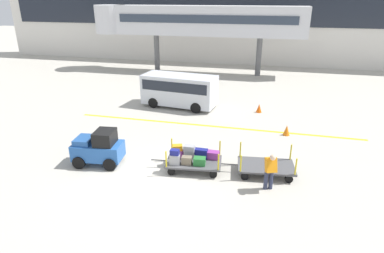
% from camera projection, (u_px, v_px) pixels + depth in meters
% --- Properties ---
extents(ground_plane, '(120.00, 120.00, 0.00)m').
position_uv_depth(ground_plane, '(146.00, 180.00, 13.28)').
color(ground_plane, '#B2ADA0').
extents(apron_lead_line, '(16.22, 0.30, 0.01)m').
position_uv_depth(apron_lead_line, '(213.00, 126.00, 18.74)').
color(apron_lead_line, yellow).
rests_on(apron_lead_line, ground_plane).
extents(terminal_building, '(52.68, 2.51, 9.77)m').
position_uv_depth(terminal_building, '(232.00, 16.00, 34.93)').
color(terminal_building, silver).
rests_on(terminal_building, ground_plane).
extents(jet_bridge, '(19.84, 3.00, 6.06)m').
position_uv_depth(jet_bridge, '(188.00, 21.00, 30.30)').
color(jet_bridge, silver).
rests_on(jet_bridge, ground_plane).
extents(baggage_tug, '(2.21, 1.43, 1.58)m').
position_uv_depth(baggage_tug, '(99.00, 148.00, 14.31)').
color(baggage_tug, '#2659A5').
rests_on(baggage_tug, ground_plane).
extents(baggage_cart_lead, '(3.06, 1.65, 1.10)m').
position_uv_depth(baggage_cart_lead, '(192.00, 158.00, 13.96)').
color(baggage_cart_lead, '#4C4C4F').
rests_on(baggage_cart_lead, ground_plane).
extents(baggage_cart_middle, '(3.06, 1.65, 1.10)m').
position_uv_depth(baggage_cart_middle, '(266.00, 166.00, 13.64)').
color(baggage_cart_middle, '#4C4C4F').
rests_on(baggage_cart_middle, ground_plane).
extents(baggage_handler, '(0.52, 0.53, 1.56)m').
position_uv_depth(baggage_handler, '(270.00, 170.00, 12.32)').
color(baggage_handler, '#2D334C').
rests_on(baggage_handler, ground_plane).
extents(shuttle_van, '(5.00, 2.48, 2.10)m').
position_uv_depth(shuttle_van, '(179.00, 88.00, 21.64)').
color(shuttle_van, silver).
rests_on(shuttle_van, ground_plane).
extents(safety_cone_near, '(0.36, 0.36, 0.55)m').
position_uv_depth(safety_cone_near, '(259.00, 108.00, 20.88)').
color(safety_cone_near, '#EA590F').
rests_on(safety_cone_near, ground_plane).
extents(safety_cone_far, '(0.36, 0.36, 0.55)m').
position_uv_depth(safety_cone_far, '(287.00, 130.00, 17.46)').
color(safety_cone_far, orange).
rests_on(safety_cone_far, ground_plane).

